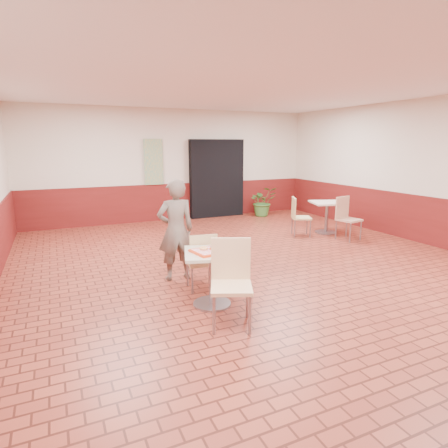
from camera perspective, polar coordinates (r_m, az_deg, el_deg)
name	(u,v)px	position (r m, az deg, el deg)	size (l,w,h in m)	color
room_shell	(271,181)	(5.87, 7.12, 6.48)	(8.01, 10.01, 3.01)	maroon
wainscot_band	(269,244)	(6.05, 6.87, -2.99)	(8.00, 10.00, 1.00)	#5B1311
corridor_doorway	(217,179)	(10.78, -1.12, 6.93)	(1.60, 0.22, 2.20)	black
promo_poster	(154,162)	(10.23, -10.68, 9.26)	(0.50, 0.03, 1.20)	gray
main_table	(212,269)	(4.84, -1.87, -6.93)	(0.68, 0.68, 0.72)	beige
chair_main_front	(231,278)	(4.35, 1.09, -8.16)	(0.61, 0.61, 1.00)	#EABF8C
chair_main_back	(202,259)	(5.32, -3.37, -5.33)	(0.44, 0.44, 0.85)	#D3B67E
customer	(176,230)	(5.74, -7.34, -0.94)	(0.57, 0.37, 1.56)	#685C51
serving_tray	(212,251)	(4.77, -1.89, -4.09)	(0.48, 0.37, 0.03)	red
ring_donut	(203,248)	(4.77, -3.15, -3.70)	(0.11, 0.11, 0.03)	#F3A858
long_john_donut	(215,248)	(4.77, -1.43, -3.64)	(0.14, 0.08, 0.04)	#B45E34
paper_cup	(214,243)	(4.90, -1.55, -2.92)	(0.07, 0.07, 0.09)	silver
second_table	(327,212)	(9.13, 15.40, 1.76)	(0.70, 0.70, 0.74)	beige
chair_second_left	(298,214)	(8.70, 11.25, 1.44)	(0.54, 0.54, 0.88)	#DBCB83
chair_second_front	(346,216)	(8.65, 18.13, 1.21)	(0.51, 0.51, 0.94)	tan
potted_plant	(263,201)	(11.00, 5.91, 3.44)	(0.77, 0.67, 0.86)	#3D742E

